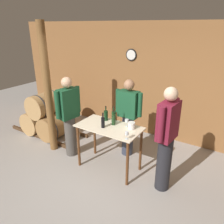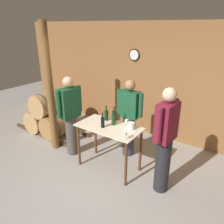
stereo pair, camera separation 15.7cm
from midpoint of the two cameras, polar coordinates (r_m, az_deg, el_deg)
name	(u,v)px [view 1 (the left image)]	position (r m, az deg, el deg)	size (l,w,h in m)	color
ground_plane	(90,190)	(3.96, -6.93, -19.52)	(14.00, 14.00, 0.00)	#9E9993
back_wall	(153,82)	(5.28, 9.76, 7.73)	(8.40, 0.08, 2.70)	brown
barrel_rack	(47,117)	(5.76, -17.33, -1.24)	(2.04, 0.81, 1.09)	#4C331E
tasting_table	(109,135)	(4.06, -1.88, -5.99)	(1.19, 0.64, 0.89)	beige
wooden_post	(48,91)	(4.69, -17.37, 5.24)	(0.16, 0.16, 2.70)	brown
wine_bottle_far_left	(106,115)	(4.19, -2.69, -0.85)	(0.08, 0.08, 0.29)	black
wine_bottle_left	(103,122)	(3.91, -3.54, -2.62)	(0.07, 0.07, 0.28)	black
wine_bottle_center	(114,116)	(4.15, -0.65, -1.04)	(0.08, 0.08, 0.30)	black
wine_bottle_right	(113,119)	(4.00, -0.74, -1.90)	(0.07, 0.07, 0.28)	#193819
wine_glass_near_left	(127,121)	(3.94, 2.74, -2.37)	(0.07, 0.07, 0.14)	silver
wine_glass_near_center	(127,134)	(3.52, 2.62, -5.70)	(0.06, 0.06, 0.13)	silver
ice_bucket	(131,125)	(3.88, 3.96, -3.54)	(0.13, 0.13, 0.12)	white
person_host	(166,139)	(3.53, 12.77, -6.81)	(0.25, 0.59, 1.78)	#232328
person_visitor_with_scarf	(128,117)	(4.46, 3.24, -1.24)	(0.59, 0.24, 1.64)	#333847
person_visitor_bearded	(69,116)	(4.52, -12.13, -0.96)	(0.29, 0.58, 1.69)	#4C4742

